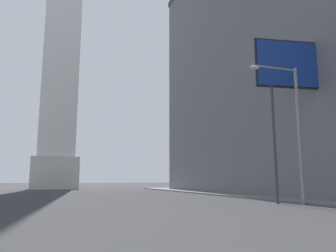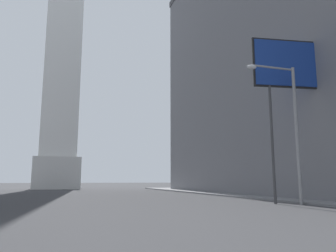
% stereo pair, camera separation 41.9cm
% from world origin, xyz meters
% --- Properties ---
extents(sidewalk_right, '(5.00, 70.13, 0.15)m').
position_xyz_m(sidewalk_right, '(17.56, 21.04, 0.07)').
color(sidewalk_right, slate).
rests_on(sidewalk_right, ground_plane).
extents(building_right, '(22.67, 43.49, 31.85)m').
position_xyz_m(building_right, '(28.42, 26.46, 15.94)').
color(building_right, slate).
rests_on(building_right, ground_plane).
extents(street_lamp, '(3.46, 0.36, 8.66)m').
position_xyz_m(street_lamp, '(14.31, 15.20, 5.33)').
color(street_lamp, gray).
rests_on(street_lamp, ground_plane).
extents(billboard_sign, '(6.60, 1.20, 11.01)m').
position_xyz_m(billboard_sign, '(16.05, 16.01, 8.97)').
color(billboard_sign, '#3F3F42').
rests_on(billboard_sign, ground_plane).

